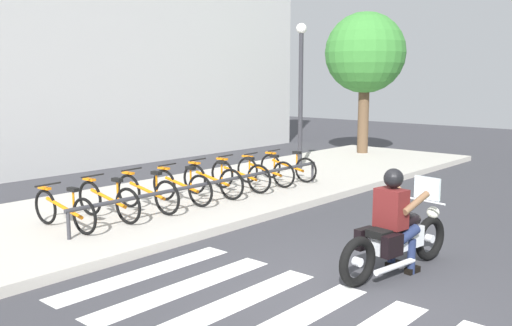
{
  "coord_description": "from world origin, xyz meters",
  "views": [
    {
      "loc": [
        -5.64,
        -3.52,
        2.63
      ],
      "look_at": [
        1.48,
        2.76,
        1.16
      ],
      "focal_mm": 39.31,
      "sensor_mm": 36.0,
      "label": 1
    }
  ],
  "objects": [
    {
      "name": "bicycle_3",
      "position": [
        1.48,
        4.71,
        0.5
      ],
      "size": [
        0.48,
        1.61,
        0.76
      ],
      "color": "black",
      "rests_on": "sidewalk"
    },
    {
      "name": "bicycle_7",
      "position": [
        4.84,
        4.71,
        0.48
      ],
      "size": [
        0.48,
        1.61,
        0.72
      ],
      "color": "black",
      "rests_on": "sidewalk"
    },
    {
      "name": "bicycle_2",
      "position": [
        0.64,
        4.71,
        0.5
      ],
      "size": [
        0.48,
        1.67,
        0.78
      ],
      "color": "black",
      "rests_on": "sidewalk"
    },
    {
      "name": "bicycle_0",
      "position": [
        -1.05,
        4.71,
        0.49
      ],
      "size": [
        0.48,
        1.66,
        0.73
      ],
      "color": "black",
      "rests_on": "sidewalk"
    },
    {
      "name": "rider",
      "position": [
        1.01,
        -0.11,
        0.83
      ],
      "size": [
        0.68,
        0.6,
        1.45
      ],
      "color": "#591919",
      "rests_on": "ground"
    },
    {
      "name": "bicycle_5",
      "position": [
        3.16,
        4.71,
        0.5
      ],
      "size": [
        0.48,
        1.66,
        0.77
      ],
      "color": "black",
      "rests_on": "sidewalk"
    },
    {
      "name": "tree_near_rack",
      "position": [
        10.41,
        5.97,
        3.36
      ],
      "size": [
        2.59,
        2.59,
        4.69
      ],
      "color": "brown",
      "rests_on": "ground"
    },
    {
      "name": "bicycle_6",
      "position": [
        4.0,
        4.71,
        0.49
      ],
      "size": [
        0.48,
        1.62,
        0.73
      ],
      "color": "black",
      "rests_on": "sidewalk"
    },
    {
      "name": "street_lamp",
      "position": [
        6.46,
        5.57,
        2.46
      ],
      "size": [
        0.28,
        0.28,
        4.02
      ],
      "color": "#2D2D33",
      "rests_on": "ground"
    },
    {
      "name": "crosswalk_stripe_4",
      "position": [
        -1.21,
        1.6,
        0.0
      ],
      "size": [
        2.8,
        0.4,
        0.01
      ],
      "primitive_type": "cube",
      "color": "white",
      "rests_on": "ground"
    },
    {
      "name": "motorcycle",
      "position": [
        1.08,
        -0.12,
        0.46
      ],
      "size": [
        2.25,
        0.76,
        1.24
      ],
      "color": "black",
      "rests_on": "ground"
    },
    {
      "name": "bicycle_4",
      "position": [
        2.32,
        4.71,
        0.5
      ],
      "size": [
        0.48,
        1.65,
        0.78
      ],
      "color": "black",
      "rests_on": "sidewalk"
    },
    {
      "name": "crosswalk_stripe_5",
      "position": [
        -1.21,
        2.4,
        0.0
      ],
      "size": [
        2.8,
        0.4,
        0.01
      ],
      "primitive_type": "cube",
      "color": "white",
      "rests_on": "ground"
    },
    {
      "name": "crosswalk_stripe_3",
      "position": [
        -1.21,
        0.8,
        0.0
      ],
      "size": [
        2.8,
        0.4,
        0.01
      ],
      "primitive_type": "cube",
      "color": "white",
      "rests_on": "ground"
    },
    {
      "name": "sidewalk",
      "position": [
        0.0,
        5.17,
        0.07
      ],
      "size": [
        24.0,
        4.4,
        0.15
      ],
      "primitive_type": "cube",
      "color": "#B7B2A8",
      "rests_on": "ground"
    },
    {
      "name": "bicycle_1",
      "position": [
        -0.2,
        4.71,
        0.5
      ],
      "size": [
        0.48,
        1.66,
        0.77
      ],
      "color": "black",
      "rests_on": "sidewalk"
    },
    {
      "name": "ground_plane",
      "position": [
        0.0,
        0.0,
        0.0
      ],
      "size": [
        48.0,
        48.0,
        0.0
      ],
      "primitive_type": "plane",
      "color": "#38383D"
    },
    {
      "name": "crosswalk_stripe_2",
      "position": [
        -1.21,
        0.0,
        0.0
      ],
      "size": [
        2.8,
        0.4,
        0.01
      ],
      "primitive_type": "cube",
      "color": "white",
      "rests_on": "ground"
    },
    {
      "name": "bike_rack",
      "position": [
        1.9,
        4.16,
        0.58
      ],
      "size": [
        6.48,
        0.07,
        0.49
      ],
      "color": "#333338",
      "rests_on": "sidewalk"
    }
  ]
}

